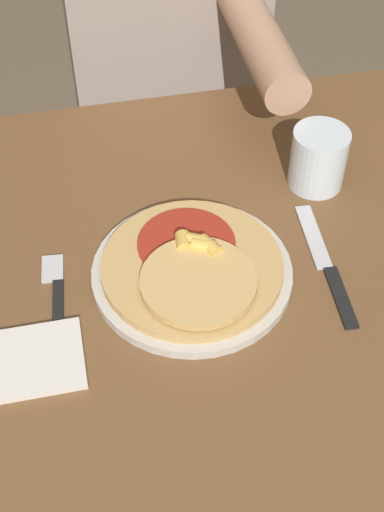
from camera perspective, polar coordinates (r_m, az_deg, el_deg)
dining_table at (r=1.00m, az=-1.41°, el=-8.31°), size 0.99×0.90×0.75m
plate at (r=0.93m, az=-0.00°, el=-1.37°), size 0.26×0.26×0.01m
pizza at (r=0.91m, az=0.11°, el=-0.91°), size 0.24×0.24×0.04m
fork at (r=0.93m, az=-10.85°, el=-3.35°), size 0.03×0.18×0.00m
knife at (r=0.96m, az=10.69°, el=-0.73°), size 0.03×0.22×0.00m
drinking_glass at (r=1.05m, az=10.07°, el=7.69°), size 0.08×0.08×0.09m
napkin at (r=0.87m, az=-13.39°, el=-8.26°), size 0.14×0.10×0.01m
person_diner at (r=1.44m, az=-2.05°, el=15.63°), size 0.36×0.52×1.18m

